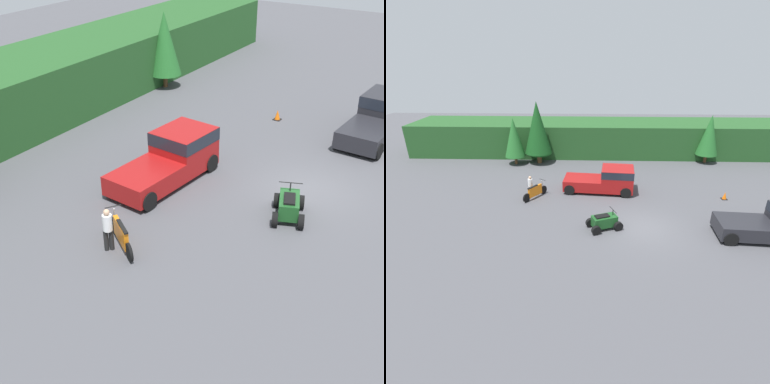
% 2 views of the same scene
% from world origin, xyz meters
% --- Properties ---
extents(ground_plane, '(80.00, 80.00, 0.00)m').
position_xyz_m(ground_plane, '(0.00, 0.00, 0.00)').
color(ground_plane, '#4C4C51').
extents(hillside_backdrop, '(44.00, 6.00, 3.33)m').
position_xyz_m(hillside_backdrop, '(0.00, 16.00, 1.67)').
color(hillside_backdrop, '#235123').
rests_on(hillside_backdrop, ground_plane).
extents(tree_left, '(1.97, 1.97, 4.48)m').
position_xyz_m(tree_left, '(-10.51, 11.72, 2.63)').
color(tree_left, brown).
rests_on(tree_left, ground_plane).
extents(tree_mid_left, '(2.62, 2.62, 5.95)m').
position_xyz_m(tree_mid_left, '(-8.30, 12.15, 3.50)').
color(tree_mid_left, brown).
rests_on(tree_mid_left, ground_plane).
extents(tree_mid_right, '(2.19, 2.19, 4.97)m').
position_xyz_m(tree_mid_right, '(-8.18, 12.15, 2.92)').
color(tree_mid_right, brown).
rests_on(tree_mid_right, ground_plane).
extents(tree_right, '(2.07, 2.07, 4.70)m').
position_xyz_m(tree_right, '(8.20, 12.75, 2.77)').
color(tree_right, brown).
rests_on(tree_right, ground_plane).
extents(pickup_truck_red, '(5.48, 2.69, 1.97)m').
position_xyz_m(pickup_truck_red, '(-2.00, 5.43, 1.03)').
color(pickup_truck_red, maroon).
rests_on(pickup_truck_red, ground_plane).
extents(dirt_bike, '(1.48, 2.08, 1.21)m').
position_xyz_m(dirt_bike, '(-7.35, 4.05, 0.50)').
color(dirt_bike, black).
rests_on(dirt_bike, ground_plane).
extents(quad_atv, '(2.31, 1.84, 1.23)m').
position_xyz_m(quad_atv, '(-2.41, -0.19, 0.48)').
color(quad_atv, black).
rests_on(quad_atv, ground_plane).
extents(rider_person, '(0.48, 0.48, 1.64)m').
position_xyz_m(rider_person, '(-7.72, 4.30, 0.89)').
color(rider_person, black).
rests_on(rider_person, ground_plane).
extents(traffic_cone, '(0.42, 0.42, 0.55)m').
position_xyz_m(traffic_cone, '(6.72, 4.29, 0.25)').
color(traffic_cone, black).
rests_on(traffic_cone, ground_plane).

